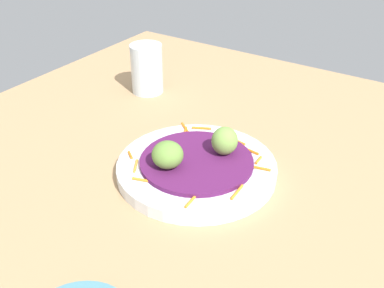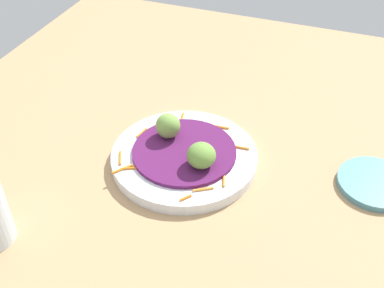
{
  "view_description": "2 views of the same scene",
  "coord_description": "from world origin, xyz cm",
  "px_view_note": "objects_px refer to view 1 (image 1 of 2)",
  "views": [
    {
      "loc": [
        47.13,
        27.72,
        43.95
      ],
      "look_at": [
        -4.6,
        -6.27,
        6.17
      ],
      "focal_mm": 43.75,
      "sensor_mm": 36.0,
      "label": 1
    },
    {
      "loc": [
        19.91,
        -62.94,
        57.25
      ],
      "look_at": [
        -1.64,
        -5.17,
        6.9
      ],
      "focal_mm": 45.88,
      "sensor_mm": 36.0,
      "label": 2
    }
  ],
  "objects_px": {
    "guac_scoop_left": "(225,141)",
    "guac_scoop_center": "(168,155)",
    "water_glass": "(147,69)",
    "main_plate": "(197,168)"
  },
  "relations": [
    {
      "from": "guac_scoop_left",
      "to": "guac_scoop_center",
      "type": "bearing_deg",
      "value": -33.34
    },
    {
      "from": "water_glass",
      "to": "guac_scoop_left",
      "type": "bearing_deg",
      "value": 60.02
    },
    {
      "from": "guac_scoop_center",
      "to": "water_glass",
      "type": "height_order",
      "value": "water_glass"
    },
    {
      "from": "main_plate",
      "to": "guac_scoop_center",
      "type": "distance_m",
      "value": 0.06
    },
    {
      "from": "main_plate",
      "to": "guac_scoop_left",
      "type": "relative_size",
      "value": 5.54
    },
    {
      "from": "main_plate",
      "to": "water_glass",
      "type": "xyz_separation_m",
      "value": [
        -0.2,
        -0.25,
        0.04
      ]
    },
    {
      "from": "guac_scoop_left",
      "to": "water_glass",
      "type": "height_order",
      "value": "water_glass"
    },
    {
      "from": "main_plate",
      "to": "guac_scoop_left",
      "type": "bearing_deg",
      "value": 146.66
    },
    {
      "from": "guac_scoop_center",
      "to": "guac_scoop_left",
      "type": "bearing_deg",
      "value": 146.66
    },
    {
      "from": "guac_scoop_center",
      "to": "water_glass",
      "type": "distance_m",
      "value": 0.33
    }
  ]
}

